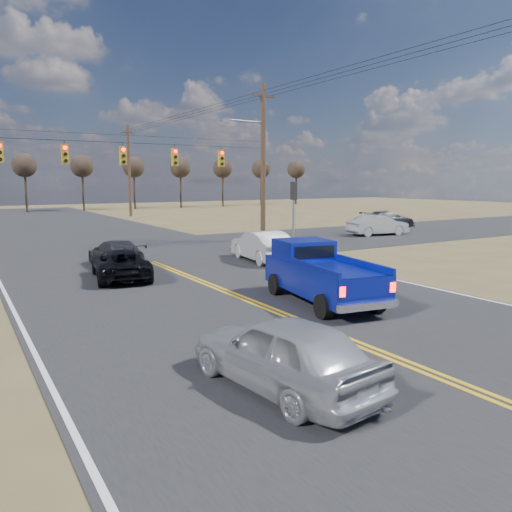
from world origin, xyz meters
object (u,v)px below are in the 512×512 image
white_car_queue (262,246)px  cross_car_east_far (388,219)px  pickup_truck (320,274)px  cross_car_east_near (378,225)px  black_suv (120,264)px  silver_suv (283,352)px  dgrey_car_queue (116,254)px

white_car_queue → cross_car_east_far: (18.92, 9.85, -0.06)m
pickup_truck → cross_car_east_far: (21.81, 18.02, -0.24)m
cross_car_east_near → black_suv: bearing=115.8°
black_suv → pickup_truck: bearing=130.7°
cross_car_east_near → cross_car_east_far: 6.86m
silver_suv → white_car_queue: size_ratio=0.92×
dgrey_car_queue → cross_car_east_far: cross_car_east_far is taller
pickup_truck → white_car_queue: pickup_truck is taller
black_suv → cross_car_east_far: cross_car_east_far is taller
pickup_truck → dgrey_car_queue: size_ratio=1.25×
cross_car_east_near → cross_car_east_far: bearing=-43.8°
white_car_queue → dgrey_car_queue: (-6.66, 2.06, -0.13)m
white_car_queue → cross_car_east_near: (13.51, 5.64, -0.01)m
black_suv → dgrey_car_queue: 3.02m
pickup_truck → black_suv: bearing=130.7°
silver_suv → black_suv: 12.38m
white_car_queue → dgrey_car_queue: 6.97m
black_suv → white_car_queue: (7.32, 0.89, 0.15)m
pickup_truck → cross_car_east_near: pickup_truck is taller
black_suv → cross_car_east_far: size_ratio=0.91×
cross_car_east_far → black_suv: bearing=121.6°
cross_car_east_far → silver_suv: bearing=140.2°
silver_suv → cross_car_east_near: (21.32, 18.90, 0.02)m
black_suv → cross_car_east_near: (20.83, 6.53, 0.14)m
white_car_queue → cross_car_east_near: white_car_queue is taller
white_car_queue → pickup_truck: bearing=78.1°
white_car_queue → dgrey_car_queue: size_ratio=1.07×
black_suv → cross_car_east_near: 21.82m
pickup_truck → cross_car_east_near: 21.44m
black_suv → cross_car_east_near: bearing=-153.2°
pickup_truck → cross_car_east_near: bearing=49.5°
pickup_truck → cross_car_east_near: size_ratio=1.19×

